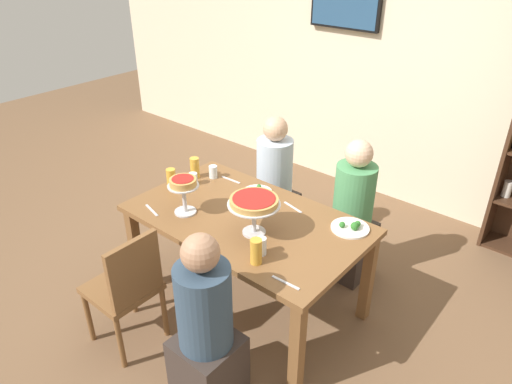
{
  "coord_description": "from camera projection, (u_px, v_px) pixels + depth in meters",
  "views": [
    {
      "loc": [
        1.77,
        -2.0,
        2.43
      ],
      "look_at": [
        0.0,
        0.1,
        0.89
      ],
      "focal_mm": 32.95,
      "sensor_mm": 36.0,
      "label": 1
    }
  ],
  "objects": [
    {
      "name": "diner_far_left",
      "position": [
        274.0,
        190.0,
        3.99
      ],
      "size": [
        0.34,
        0.34,
        1.15
      ],
      "rotation": [
        0.0,
        0.0,
        -1.57
      ],
      "color": "#382D28",
      "rests_on": "ground_plane"
    },
    {
      "name": "beer_glass_amber_spare",
      "position": [
        171.0,
        178.0,
        3.48
      ],
      "size": [
        0.07,
        0.07,
        0.15
      ],
      "primitive_type": "cylinder",
      "color": "gold",
      "rests_on": "dining_table"
    },
    {
      "name": "water_glass_clear_near",
      "position": [
        193.0,
        179.0,
        3.54
      ],
      "size": [
        0.07,
        0.07,
        0.09
      ],
      "primitive_type": "cylinder",
      "color": "white",
      "rests_on": "dining_table"
    },
    {
      "name": "cutlery_knife_near",
      "position": [
        231.0,
        180.0,
        3.62
      ],
      "size": [
        0.18,
        0.02,
        0.0
      ],
      "primitive_type": "cube",
      "rotation": [
        0.0,
        0.0,
        3.18
      ],
      "color": "silver",
      "rests_on": "dining_table"
    },
    {
      "name": "water_glass_clear_far",
      "position": [
        213.0,
        172.0,
        3.63
      ],
      "size": [
        0.07,
        0.07,
        0.1
      ],
      "primitive_type": "cylinder",
      "color": "white",
      "rests_on": "dining_table"
    },
    {
      "name": "dining_table",
      "position": [
        247.0,
        228.0,
        3.2
      ],
      "size": [
        1.59,
        0.95,
        0.74
      ],
      "color": "brown",
      "rests_on": "ground_plane"
    },
    {
      "name": "rear_partition",
      "position": [
        404.0,
        58.0,
        4.3
      ],
      "size": [
        8.0,
        0.12,
        2.8
      ],
      "primitive_type": "cube",
      "color": "beige",
      "rests_on": "ground_plane"
    },
    {
      "name": "diner_near_right",
      "position": [
        206.0,
        335.0,
        2.57
      ],
      "size": [
        0.34,
        0.34,
        1.15
      ],
      "rotation": [
        0.0,
        0.0,
        1.57
      ],
      "color": "#382D28",
      "rests_on": "ground_plane"
    },
    {
      "name": "ground_plane",
      "position": [
        247.0,
        300.0,
        3.52
      ],
      "size": [
        12.0,
        12.0,
        0.0
      ],
      "primitive_type": "plane",
      "color": "brown"
    },
    {
      "name": "cutlery_fork_far",
      "position": [
        286.0,
        283.0,
        2.57
      ],
      "size": [
        0.18,
        0.02,
        0.0
      ],
      "primitive_type": "cube",
      "rotation": [
        0.0,
        0.0,
        0.03
      ],
      "color": "silver",
      "rests_on": "dining_table"
    },
    {
      "name": "personal_pizza_stand",
      "position": [
        183.0,
        187.0,
        3.11
      ],
      "size": [
        0.21,
        0.21,
        0.26
      ],
      "color": "silver",
      "rests_on": "dining_table"
    },
    {
      "name": "salad_plate_far_diner",
      "position": [
        258.0,
        192.0,
        3.43
      ],
      "size": [
        0.22,
        0.22,
        0.07
      ],
      "color": "white",
      "rests_on": "dining_table"
    },
    {
      "name": "television",
      "position": [
        345.0,
        5.0,
        4.38
      ],
      "size": [
        0.72,
        0.05,
        0.42
      ],
      "color": "black"
    },
    {
      "name": "beer_glass_amber_short",
      "position": [
        256.0,
        251.0,
        2.69
      ],
      "size": [
        0.07,
        0.07,
        0.16
      ],
      "primitive_type": "cylinder",
      "color": "gold",
      "rests_on": "dining_table"
    },
    {
      "name": "chair_near_left",
      "position": [
        127.0,
        286.0,
        2.93
      ],
      "size": [
        0.4,
        0.4,
        0.87
      ],
      "rotation": [
        0.0,
        0.0,
        1.57
      ],
      "color": "brown",
      "rests_on": "ground_plane"
    },
    {
      "name": "beer_glass_amber_tall",
      "position": [
        195.0,
        168.0,
        3.62
      ],
      "size": [
        0.07,
        0.07,
        0.16
      ],
      "primitive_type": "cylinder",
      "color": "gold",
      "rests_on": "dining_table"
    },
    {
      "name": "water_glass_clear_spare",
      "position": [
        261.0,
        246.0,
        2.77
      ],
      "size": [
        0.06,
        0.06,
        0.11
      ],
      "primitive_type": "cylinder",
      "color": "white",
      "rests_on": "dining_table"
    },
    {
      "name": "diner_far_right",
      "position": [
        351.0,
        220.0,
        3.58
      ],
      "size": [
        0.34,
        0.34,
        1.15
      ],
      "rotation": [
        0.0,
        0.0,
        -1.57
      ],
      "color": "#382D28",
      "rests_on": "ground_plane"
    },
    {
      "name": "cutlery_knife_far",
      "position": [
        152.0,
        210.0,
        3.23
      ],
      "size": [
        0.18,
        0.06,
        0.0
      ],
      "primitive_type": "cube",
      "rotation": [
        0.0,
        0.0,
        -0.25
      ],
      "color": "silver",
      "rests_on": "dining_table"
    },
    {
      "name": "cutlery_fork_near",
      "position": [
        293.0,
        207.0,
        3.26
      ],
      "size": [
        0.18,
        0.06,
        0.0
      ],
      "primitive_type": "cube",
      "rotation": [
        0.0,
        0.0,
        2.92
      ],
      "color": "silver",
      "rests_on": "dining_table"
    },
    {
      "name": "salad_plate_near_diner",
      "position": [
        351.0,
        227.0,
        3.02
      ],
      "size": [
        0.25,
        0.25,
        0.07
      ],
      "color": "white",
      "rests_on": "dining_table"
    },
    {
      "name": "deep_dish_pizza_stand",
      "position": [
        254.0,
        204.0,
        2.89
      ],
      "size": [
        0.33,
        0.33,
        0.26
      ],
      "color": "silver",
      "rests_on": "dining_table"
    }
  ]
}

